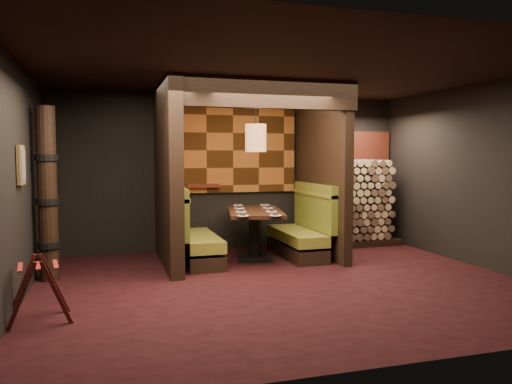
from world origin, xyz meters
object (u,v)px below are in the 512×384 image
at_px(dining_table, 255,224).
at_px(pendant_lamp, 256,138).
at_px(totem_column, 47,195).
at_px(luggage_rack, 39,287).
at_px(booth_bench_left, 193,238).
at_px(booth_bench_right, 302,233).
at_px(firewood_stack, 354,203).

relative_size(dining_table, pendant_lamp, 1.60).
bearing_deg(pendant_lamp, totem_column, -171.67).
distance_m(pendant_lamp, luggage_rack, 4.13).
xyz_separation_m(pendant_lamp, luggage_rack, (-3.04, -2.26, -1.65)).
relative_size(booth_bench_left, pendant_lamp, 1.50).
bearing_deg(booth_bench_left, luggage_rack, -130.52).
xyz_separation_m(dining_table, luggage_rack, (-3.04, -2.31, -0.23)).
distance_m(booth_bench_left, booth_bench_right, 1.89).
height_order(pendant_lamp, luggage_rack, pendant_lamp).
xyz_separation_m(dining_table, pendant_lamp, (0.00, -0.05, 1.42)).
bearing_deg(luggage_rack, booth_bench_right, 31.06).
bearing_deg(totem_column, booth_bench_left, 14.75).
bearing_deg(booth_bench_left, pendant_lamp, -5.12).
distance_m(dining_table, luggage_rack, 3.83).
distance_m(booth_bench_right, luggage_rack, 4.55).
bearing_deg(booth_bench_right, pendant_lamp, -173.84).
xyz_separation_m(booth_bench_right, dining_table, (-0.86, -0.04, 0.19)).
height_order(booth_bench_right, dining_table, booth_bench_right).
height_order(booth_bench_left, totem_column, totem_column).
distance_m(booth_bench_left, totem_column, 2.30).
relative_size(totem_column, firewood_stack, 1.39).
xyz_separation_m(booth_bench_left, totem_column, (-2.09, -0.55, 0.79)).
height_order(dining_table, firewood_stack, firewood_stack).
bearing_deg(luggage_rack, totem_column, 92.55).
bearing_deg(totem_column, booth_bench_right, 7.86).
height_order(dining_table, pendant_lamp, pendant_lamp).
distance_m(booth_bench_left, pendant_lamp, 1.92).
height_order(dining_table, totem_column, totem_column).
height_order(dining_table, luggage_rack, dining_table).
bearing_deg(totem_column, luggage_rack, -87.45).
bearing_deg(dining_table, booth_bench_right, 2.84).
bearing_deg(totem_column, dining_table, 9.23).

